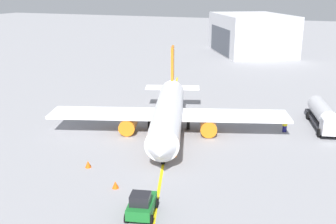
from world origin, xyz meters
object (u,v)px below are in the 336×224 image
(refueling_worker, at_px, (285,126))
(safety_cone_wingtip, at_px, (115,185))
(airplane, at_px, (168,114))
(pushback_tug, at_px, (142,205))
(safety_cone_nose, at_px, (88,164))
(fuel_tanker, at_px, (323,115))

(refueling_worker, relative_size, safety_cone_wingtip, 2.38)
(airplane, distance_m, safety_cone_wingtip, 16.05)
(safety_cone_wingtip, bearing_deg, pushback_tug, 51.87)
(pushback_tug, relative_size, safety_cone_nose, 5.41)
(safety_cone_nose, xyz_separation_m, safety_cone_wingtip, (2.99, 4.88, -0.01))
(pushback_tug, distance_m, refueling_worker, 26.66)
(refueling_worker, height_order, safety_cone_nose, refueling_worker)
(pushback_tug, bearing_deg, fuel_tanker, 154.84)
(airplane, xyz_separation_m, pushback_tug, (19.25, 5.10, -1.61))
(fuel_tanker, bearing_deg, pushback_tug, -25.16)
(safety_cone_nose, bearing_deg, refueling_worker, 135.71)
(fuel_tanker, relative_size, safety_cone_wingtip, 15.90)
(safety_cone_wingtip, bearing_deg, safety_cone_nose, -121.52)
(refueling_worker, bearing_deg, airplane, -67.63)
(refueling_worker, relative_size, safety_cone_nose, 2.33)
(refueling_worker, xyz_separation_m, safety_cone_wingtip, (21.70, -13.37, -0.46))
(airplane, bearing_deg, safety_cone_nose, -17.60)
(fuel_tanker, bearing_deg, safety_cone_nose, -45.25)
(fuel_tanker, relative_size, pushback_tug, 2.89)
(safety_cone_wingtip, bearing_deg, airplane, -177.13)
(pushback_tug, bearing_deg, safety_cone_wingtip, -128.13)
(refueling_worker, height_order, safety_cone_wingtip, refueling_worker)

